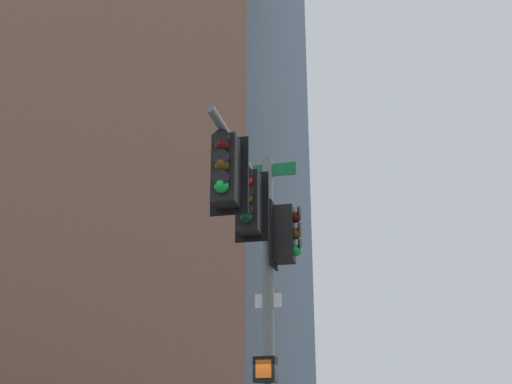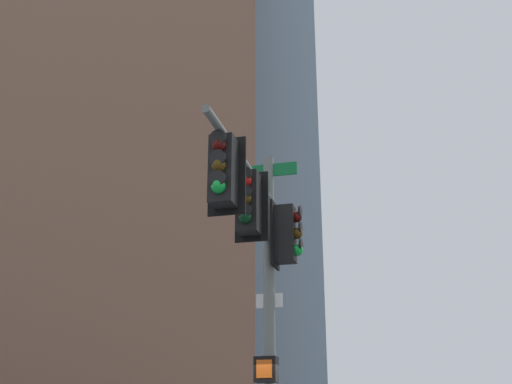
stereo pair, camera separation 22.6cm
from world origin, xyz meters
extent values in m
cylinder|color=slate|center=(0.46, 0.40, 3.11)|extent=(0.19, 0.19, 6.22)
cylinder|color=slate|center=(0.98, 2.09, 5.43)|extent=(1.16, 3.42, 0.12)
cylinder|color=slate|center=(0.65, 1.01, 4.98)|extent=(0.39, 1.02, 0.75)
cube|color=#0F6B33|center=(0.46, 0.40, 5.97)|extent=(1.02, 0.34, 0.24)
cube|color=#0F6B33|center=(0.46, 0.40, 5.67)|extent=(0.24, 0.68, 0.24)
cube|color=white|center=(0.46, 0.40, 3.59)|extent=(0.44, 0.16, 0.24)
cube|color=black|center=(0.86, 1.70, 4.87)|extent=(0.43, 0.43, 1.00)
cube|color=black|center=(0.81, 1.52, 4.87)|extent=(0.53, 0.20, 1.16)
sphere|color=red|center=(0.92, 1.90, 5.17)|extent=(0.20, 0.20, 0.20)
cylinder|color=black|center=(0.94, 1.96, 5.26)|extent=(0.23, 0.11, 0.23)
sphere|color=#4C330A|center=(0.92, 1.90, 4.87)|extent=(0.20, 0.20, 0.20)
cylinder|color=black|center=(0.94, 1.96, 4.96)|extent=(0.23, 0.11, 0.23)
sphere|color=#0A3819|center=(0.92, 1.90, 4.57)|extent=(0.20, 0.20, 0.20)
cylinder|color=black|center=(0.94, 1.96, 4.66)|extent=(0.23, 0.11, 0.23)
cube|color=black|center=(1.27, 3.00, 4.87)|extent=(0.43, 0.43, 1.00)
cube|color=black|center=(1.21, 2.82, 4.87)|extent=(0.53, 0.20, 1.16)
sphere|color=#470A07|center=(1.33, 3.20, 5.17)|extent=(0.20, 0.20, 0.20)
cylinder|color=black|center=(1.34, 3.26, 5.26)|extent=(0.23, 0.11, 0.23)
sphere|color=#4C330A|center=(1.33, 3.20, 4.87)|extent=(0.20, 0.20, 0.20)
cylinder|color=black|center=(1.34, 3.26, 4.96)|extent=(0.23, 0.11, 0.23)
sphere|color=green|center=(1.33, 3.20, 4.57)|extent=(0.20, 0.20, 0.20)
cylinder|color=black|center=(1.34, 3.26, 4.66)|extent=(0.23, 0.11, 0.23)
cube|color=black|center=(0.18, 0.49, 4.73)|extent=(0.43, 0.43, 1.00)
cube|color=black|center=(0.36, 0.43, 4.73)|extent=(0.20, 0.53, 1.16)
sphere|color=#470A07|center=(-0.02, 0.55, 5.03)|extent=(0.20, 0.20, 0.20)
cylinder|color=black|center=(-0.08, 0.57, 5.12)|extent=(0.11, 0.23, 0.23)
sphere|color=#4C330A|center=(-0.02, 0.55, 4.73)|extent=(0.20, 0.20, 0.20)
cylinder|color=black|center=(-0.08, 0.57, 4.82)|extent=(0.11, 0.23, 0.23)
sphere|color=green|center=(-0.02, 0.55, 4.43)|extent=(0.20, 0.20, 0.20)
cylinder|color=black|center=(-0.08, 0.57, 4.52)|extent=(0.11, 0.23, 0.23)
cube|color=black|center=(0.53, 0.64, 2.43)|extent=(0.42, 0.35, 0.40)
cube|color=#EA5914|center=(0.57, 0.77, 2.43)|extent=(0.25, 0.09, 0.28)
cube|color=#845B47|center=(12.70, -29.58, 19.85)|extent=(26.01, 16.68, 39.71)
cube|color=brown|center=(7.46, -51.27, 20.18)|extent=(20.33, 14.52, 40.36)
cube|color=#7A99B2|center=(6.24, -40.40, 33.47)|extent=(22.62, 22.21, 66.94)
camera|label=1|loc=(1.44, 11.43, 1.42)|focal=46.21mm
camera|label=2|loc=(1.22, 11.45, 1.42)|focal=46.21mm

